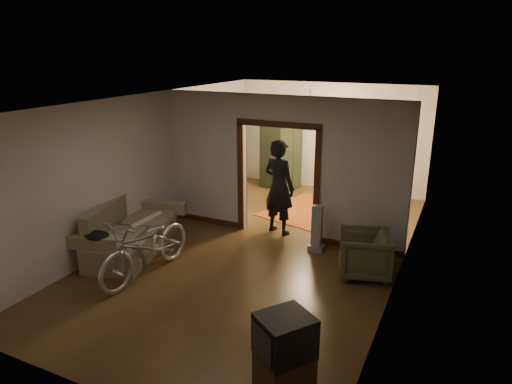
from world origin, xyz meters
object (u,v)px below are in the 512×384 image
Objects in this scene: locker at (281,151)px; desk at (358,185)px; sofa at (131,227)px; armchair at (365,254)px; person at (279,187)px; bicycle at (146,246)px.

locker reaches higher than desk.
desk is at bearing 42.08° from sofa.
armchair is (4.10, 0.93, -0.11)m from sofa.
person is 3.02m from desk.
locker is (0.89, 5.01, 0.51)m from sofa.
person is at bearing -60.92° from locker.
person reaches higher than sofa.
sofa is 5.71m from desk.
person is (1.25, 2.65, 0.44)m from bicycle.
desk is (3.07, 4.81, -0.12)m from sofa.
person reaches higher than bicycle.
desk is (2.17, -0.20, -0.63)m from locker.
bicycle is at bearing -52.27° from sofa.
locker reaches higher than person.
desk is at bearing 2.04° from locker.
sofa is at bearing -133.80° from desk.
sofa is 1.06× the size of locker.
sofa is 1.06m from bicycle.
desk is at bearing 71.82° from bicycle.
bicycle is 2.02× the size of desk.
locker is at bearing -157.69° from armchair.
sofa is 4.20m from armchair.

